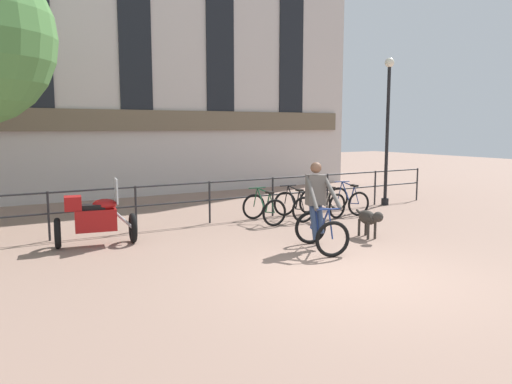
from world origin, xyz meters
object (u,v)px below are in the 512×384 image
dog (369,218)px  parked_bicycle_mid_right (322,203)px  parked_bicycle_far_end (348,200)px  street_lamp (388,124)px  parked_motorcycle (95,218)px  parked_bicycle_mid_left (294,205)px  cyclist_with_bike (319,210)px  parked_bicycle_near_lamp (264,209)px

dog → parked_bicycle_mid_right: bearing=84.9°
parked_bicycle_far_end → street_lamp: bearing=-156.3°
parked_motorcycle → parked_bicycle_mid_left: parked_motorcycle is taller
parked_bicycle_mid_right → parked_bicycle_far_end: size_ratio=1.00×
parked_motorcycle → parked_bicycle_mid_right: parked_motorcycle is taller
dog → parked_motorcycle: parked_motorcycle is taller
parked_motorcycle → parked_bicycle_mid_left: (5.13, 0.31, -0.20)m
dog → parked_bicycle_far_end: (1.77, 2.67, -0.08)m
dog → street_lamp: size_ratio=0.23×
parked_motorcycle → dog: bearing=-104.3°
parked_motorcycle → parked_bicycle_far_end: size_ratio=1.38×
cyclist_with_bike → parked_bicycle_near_lamp: 2.90m
dog → parked_bicycle_far_end: size_ratio=0.85×
dog → parked_bicycle_far_end: 3.20m
dog → parked_bicycle_near_lamp: 2.85m
parked_bicycle_far_end → parked_motorcycle: bearing=11.9°
street_lamp → dog: bearing=-139.6°
cyclist_with_bike → parked_bicycle_near_lamp: size_ratio=1.49×
parked_motorcycle → parked_bicycle_mid_right: bearing=-77.0°
parked_bicycle_mid_right → street_lamp: street_lamp is taller
parked_bicycle_near_lamp → dog: bearing=113.4°
cyclist_with_bike → dog: (1.52, 0.16, -0.33)m
parked_motorcycle → parked_bicycle_far_end: 7.00m
cyclist_with_bike → parked_bicycle_mid_right: 3.70m
dog → parked_bicycle_far_end: parked_bicycle_far_end is taller
dog → parked_bicycle_mid_right: (0.85, 2.67, -0.08)m
parked_bicycle_far_end → parked_bicycle_mid_right: bearing=9.4°
parked_bicycle_far_end → street_lamp: street_lamp is taller
parked_bicycle_mid_left → parked_bicycle_mid_right: 0.93m
parked_bicycle_far_end → cyclist_with_bike: bearing=50.1°
parked_bicycle_mid_left → street_lamp: bearing=-164.9°
dog → street_lamp: 5.28m
parked_bicycle_mid_left → street_lamp: 4.37m
dog → parked_bicycle_near_lamp: (-1.01, 2.67, -0.08)m
cyclist_with_bike → street_lamp: (5.22, 3.32, 1.72)m
parked_bicycle_near_lamp → street_lamp: bearing=-171.4°
parked_bicycle_near_lamp → street_lamp: (4.72, 0.49, 2.12)m
dog → parked_bicycle_mid_right: 2.80m
parked_bicycle_near_lamp → parked_motorcycle: bearing=6.8°
cyclist_with_bike → parked_bicycle_near_lamp: bearing=95.8°
parked_motorcycle → parked_bicycle_near_lamp: 4.22m
parked_bicycle_mid_left → parked_bicycle_mid_right: bearing=-172.3°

